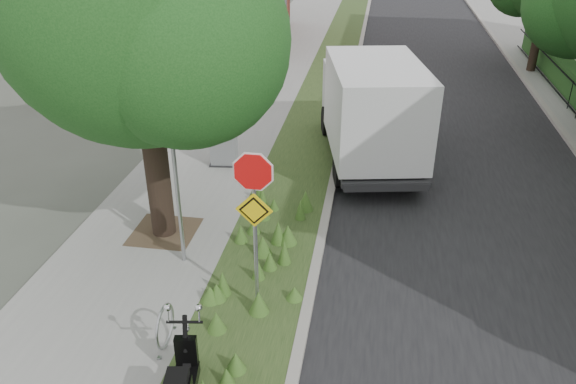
% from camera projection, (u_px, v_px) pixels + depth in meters
% --- Properties ---
extents(ground, '(120.00, 120.00, 0.00)m').
position_uv_depth(ground, '(330.00, 342.00, 9.64)').
color(ground, '#4C5147').
rests_on(ground, ground).
extents(sidewalk_near, '(3.50, 60.00, 0.12)m').
position_uv_depth(sidewalk_near, '(233.00, 121.00, 18.94)').
color(sidewalk_near, gray).
rests_on(sidewalk_near, ground).
extents(verge, '(2.00, 60.00, 0.12)m').
position_uv_depth(verge, '(314.00, 126.00, 18.55)').
color(verge, '#283F1B').
rests_on(verge, ground).
extents(kerb_near, '(0.20, 60.00, 0.13)m').
position_uv_depth(kerb_near, '(344.00, 128.00, 18.41)').
color(kerb_near, '#9E9991').
rests_on(kerb_near, ground).
extents(road, '(7.00, 60.00, 0.01)m').
position_uv_depth(road, '(453.00, 136.00, 17.94)').
color(road, black).
rests_on(road, ground).
extents(kerb_far, '(0.20, 60.00, 0.13)m').
position_uv_depth(kerb_far, '(569.00, 141.00, 17.42)').
color(kerb_far, '#9E9991').
rests_on(kerb_far, ground).
extents(street_tree_main, '(6.21, 5.54, 7.66)m').
position_uv_depth(street_tree_main, '(136.00, 16.00, 10.48)').
color(street_tree_main, black).
rests_on(street_tree_main, ground).
extents(bare_post, '(0.08, 0.08, 4.00)m').
position_uv_depth(bare_post, '(176.00, 173.00, 10.67)').
color(bare_post, '#A5A8AD').
rests_on(bare_post, ground).
extents(bike_hoop, '(0.06, 0.78, 0.77)m').
position_uv_depth(bike_hoop, '(165.00, 326.00, 9.26)').
color(bike_hoop, '#A5A8AD').
rests_on(bike_hoop, ground).
extents(sign_assembly, '(0.94, 0.08, 3.22)m').
position_uv_depth(sign_assembly, '(254.00, 201.00, 9.26)').
color(sign_assembly, '#A5A8AD').
rests_on(sign_assembly, ground).
extents(box_truck, '(3.24, 5.95, 2.55)m').
position_uv_depth(box_truck, '(371.00, 106.00, 15.46)').
color(box_truck, '#262628').
rests_on(box_truck, ground).
extents(utility_cabinet, '(0.85, 0.62, 1.07)m').
position_uv_depth(utility_cabinet, '(224.00, 147.00, 15.57)').
color(utility_cabinet, '#262628').
rests_on(utility_cabinet, ground).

